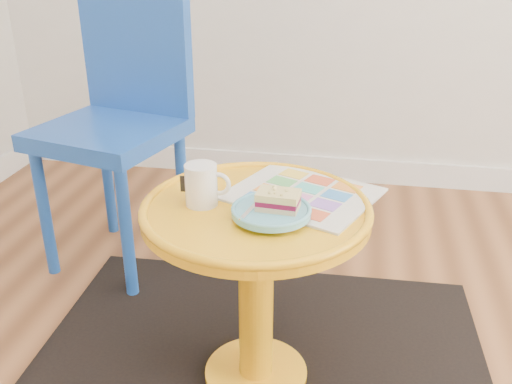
% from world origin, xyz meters
% --- Properties ---
extents(room_walls, '(4.00, 4.00, 4.00)m').
position_xyz_m(room_walls, '(-0.99, 0.99, 0.06)').
color(room_walls, silver).
rests_on(room_walls, ground).
extents(rug, '(1.33, 1.14, 0.01)m').
position_xyz_m(rug, '(-0.48, 0.54, 0.00)').
color(rug, black).
rests_on(rug, ground).
extents(side_table, '(0.56, 0.56, 0.53)m').
position_xyz_m(side_table, '(-0.48, 0.54, 0.38)').
color(side_table, '#F8A814').
rests_on(side_table, ground).
extents(chair, '(0.53, 0.53, 0.99)m').
position_xyz_m(chair, '(-1.08, 1.15, 0.57)').
color(chair, '#1B4EB3').
rests_on(chair, ground).
extents(newspaper, '(0.43, 0.40, 0.01)m').
position_xyz_m(newspaper, '(-0.38, 0.63, 0.53)').
color(newspaper, silver).
rests_on(newspaper, side_table).
extents(mug, '(0.11, 0.08, 0.10)m').
position_xyz_m(mug, '(-0.61, 0.53, 0.59)').
color(mug, white).
rests_on(mug, side_table).
extents(plate, '(0.18, 0.18, 0.02)m').
position_xyz_m(plate, '(-0.43, 0.48, 0.55)').
color(plate, '#61B5CD').
rests_on(plate, newspaper).
extents(cake_slice, '(0.10, 0.07, 0.04)m').
position_xyz_m(cake_slice, '(-0.42, 0.49, 0.58)').
color(cake_slice, '#D3BC8C').
rests_on(cake_slice, plate).
extents(fork, '(0.04, 0.14, 0.00)m').
position_xyz_m(fork, '(-0.47, 0.49, 0.56)').
color(fork, silver).
rests_on(fork, plate).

